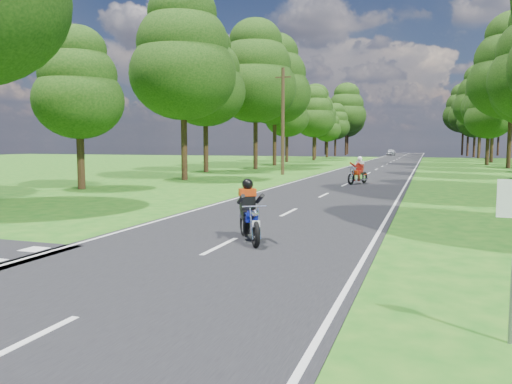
% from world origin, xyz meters
% --- Properties ---
extents(ground, '(160.00, 160.00, 0.00)m').
position_xyz_m(ground, '(0.00, 0.00, 0.00)').
color(ground, '#185C15').
rests_on(ground, ground).
extents(main_road, '(7.00, 140.00, 0.02)m').
position_xyz_m(main_road, '(0.00, 50.00, 0.01)').
color(main_road, black).
rests_on(main_road, ground).
extents(road_markings, '(7.40, 140.00, 0.01)m').
position_xyz_m(road_markings, '(-0.14, 48.13, 0.02)').
color(road_markings, silver).
rests_on(road_markings, main_road).
extents(treeline, '(40.00, 115.35, 14.78)m').
position_xyz_m(treeline, '(1.43, 60.06, 8.25)').
color(treeline, black).
rests_on(treeline, ground).
extents(telegraph_pole, '(1.20, 0.26, 8.00)m').
position_xyz_m(telegraph_pole, '(-6.00, 28.00, 4.07)').
color(telegraph_pole, '#382616').
rests_on(telegraph_pole, ground).
extents(rider_near_blue, '(1.45, 1.87, 1.52)m').
position_xyz_m(rider_near_blue, '(0.44, 2.78, 0.78)').
color(rider_near_blue, '#0E179A').
rests_on(rider_near_blue, main_road).
extents(rider_far_red, '(1.28, 2.03, 1.61)m').
position_xyz_m(rider_far_red, '(0.58, 21.10, 0.82)').
color(rider_far_red, '#B82B0E').
rests_on(rider_far_red, main_road).
extents(distant_car, '(1.63, 3.79, 1.27)m').
position_xyz_m(distant_car, '(-2.51, 91.64, 0.66)').
color(distant_car, silver).
rests_on(distant_car, main_road).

